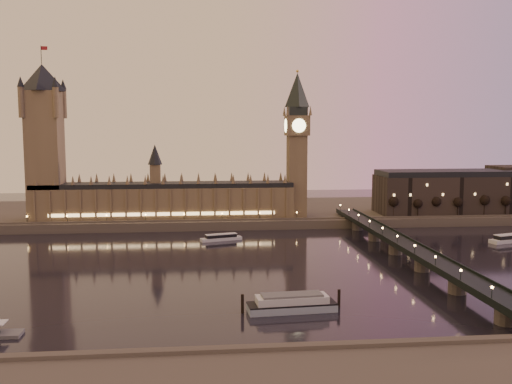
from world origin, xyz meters
TOP-DOWN VIEW (x-y plane):
  - ground at (0.00, 0.00)m, footprint 700.00×700.00m
  - far_embankment at (30.00, 165.00)m, footprint 560.00×130.00m
  - palace_of_westminster at (-40.12, 120.99)m, footprint 180.00×26.62m
  - victoria_tower at (-120.00, 121.00)m, footprint 31.68×31.68m
  - big_ben at (53.99, 120.99)m, footprint 17.68×17.68m
  - westminster_bridge at (91.61, 0.00)m, footprint 13.20×260.00m
  - city_block at (194.94, 130.93)m, footprint 155.00×45.00m
  - bare_tree_0 at (121.20, 109.00)m, footprint 6.46×6.46m
  - bare_tree_1 at (137.79, 109.00)m, footprint 6.46×6.46m
  - bare_tree_2 at (154.38, 109.00)m, footprint 6.46×6.46m
  - bare_tree_3 at (170.96, 109.00)m, footprint 6.46×6.46m
  - bare_tree_4 at (187.55, 109.00)m, footprint 6.46×6.46m
  - bare_tree_5 at (204.13, 109.00)m, footprint 6.46×6.46m
  - cruise_boat_a at (-2.31, 67.10)m, footprint 26.34×12.65m
  - cruise_boat_b at (172.44, 43.97)m, footprint 27.95×14.36m
  - moored_barge at (19.09, -73.22)m, footprint 38.77×11.91m

SIDE VIEW (x-z plane):
  - ground at x=0.00m, z-range 0.00..0.00m
  - cruise_boat_a at x=-2.31m, z-range -0.25..3.88m
  - cruise_boat_b at x=172.44m, z-range -0.30..4.71m
  - far_embankment at x=30.00m, z-range 0.00..6.00m
  - moored_barge at x=19.09m, z-range -0.56..6.57m
  - westminster_bridge at x=91.61m, z-range -2.13..13.17m
  - bare_tree_0 at x=121.20m, z-range 9.25..22.39m
  - bare_tree_1 at x=137.79m, z-range 9.25..22.39m
  - bare_tree_2 at x=154.38m, z-range 9.25..22.39m
  - bare_tree_3 at x=170.96m, z-range 9.25..22.39m
  - bare_tree_4 at x=187.55m, z-range 9.25..22.39m
  - bare_tree_5 at x=204.13m, z-range 9.25..22.39m
  - palace_of_westminster at x=-40.12m, z-range -4.29..47.71m
  - city_block at x=194.94m, z-range 5.24..39.24m
  - big_ben at x=53.99m, z-range 11.95..115.95m
  - victoria_tower at x=-120.00m, z-range 6.79..124.79m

